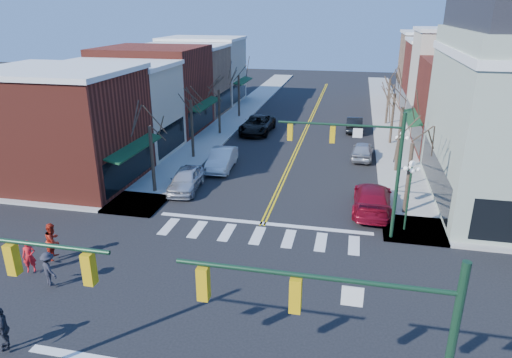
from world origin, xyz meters
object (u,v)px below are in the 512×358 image
Objects in this scene: lamppost_corner at (410,184)px; pedestrian_red_a at (29,256)px; car_left_far at (257,125)px; pedestrian_dark_a at (3,328)px; car_right_near at (372,199)px; lamppost_midblock at (401,151)px; car_right_mid at (363,150)px; pedestrian_dark_b at (49,269)px; car_right_far at (354,124)px; pedestrian_red_b at (53,241)px; car_left_mid at (222,159)px; car_left_near at (186,180)px.

lamppost_corner is 20.12m from pedestrian_red_a.
pedestrian_dark_a is (-2.50, -33.40, 0.18)m from car_left_far.
lamppost_corner is 3.79m from car_right_near.
lamppost_midblock reaches higher than car_left_far.
pedestrian_dark_a is at bearing 51.22° from car_right_near.
pedestrian_dark_b reaches higher than car_right_mid.
pedestrian_red_a is (-14.92, -31.32, 0.21)m from car_right_far.
lamppost_corner is at bearing 97.84° from car_right_far.
pedestrian_dark_b is (-14.66, -11.90, 0.14)m from car_right_near.
car_right_near is 1.26× the size of car_right_far.
pedestrian_dark_b is (1.31, -2.22, -0.13)m from pedestrian_red_b.
pedestrian_dark_a is (2.27, -6.28, -0.07)m from pedestrian_red_b.
lamppost_corner reaches higher than car_right_far.
car_right_far is at bearing 97.99° from lamppost_corner.
lamppost_corner is at bearing -2.82° from pedestrian_red_a.
car_right_far is 2.82× the size of pedestrian_red_a.
lamppost_corner reaches higher than car_left_mid.
lamppost_corner is at bearing -18.67° from car_left_near.
car_left_far is 1.07× the size of car_right_near.
car_right_far is (11.40, 19.41, -0.03)m from car_left_near.
lamppost_midblock is 15.08m from car_left_near.
car_left_near is at bearing -1.86° from car_right_near.
lamppost_corner is 0.93× the size of car_left_near.
car_left_near is at bearing 136.75° from pedestrian_dark_a.
car_right_near is at bearing -55.81° from car_left_far.
pedestrian_dark_a reaches higher than car_left_near.
lamppost_midblock is 25.30m from pedestrian_dark_a.
pedestrian_red_b reaches higher than pedestrian_dark_a.
car_right_far is at bearing -37.15° from pedestrian_red_b.
pedestrian_red_b reaches higher than car_right_far.
pedestrian_red_b is (-17.77, -13.62, -1.85)m from lamppost_midblock.
car_left_near reaches higher than car_right_mid.
car_right_near is (-1.80, -3.93, -2.12)m from lamppost_midblock.
lamppost_midblock reaches higher than pedestrian_red_a.
car_left_near reaches higher than car_right_far.
car_right_near is 19.73m from pedestrian_red_a.
car_right_far is (-0.82, 9.38, 0.02)m from car_right_mid.
car_left_far is at bearing 15.83° from car_right_far.
pedestrian_dark_b is at bearing -103.91° from car_left_near.
lamppost_corner reaches higher than car_left_far.
car_left_far is 20.72m from car_right_near.
car_right_mid is 26.77m from pedestrian_dark_b.
pedestrian_red_b is at bearing 63.90° from car_right_far.
pedestrian_red_b is at bearing 159.70° from pedestrian_dark_a.
car_right_far is 34.69m from pedestrian_red_a.
pedestrian_dark_a is (-15.50, -19.90, -1.92)m from lamppost_midblock.
pedestrian_dark_a reaches higher than car_right_far.
pedestrian_red_b is (-15.39, -20.55, 0.37)m from car_right_mid.
pedestrian_dark_b reaches higher than car_left_near.
lamppost_midblock is 2.60× the size of pedestrian_dark_b.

